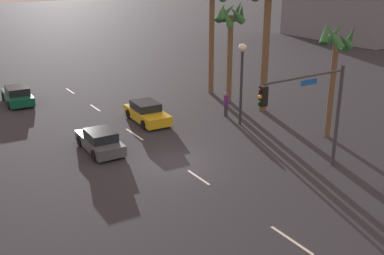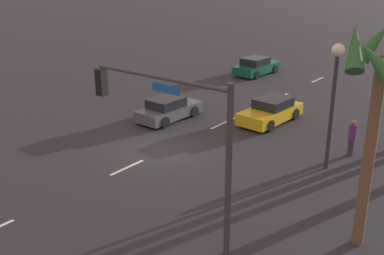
# 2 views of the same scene
# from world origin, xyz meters

# --- Properties ---
(ground_plane) EXTENTS (220.00, 220.00, 0.00)m
(ground_plane) POSITION_xyz_m (0.00, 0.00, 0.00)
(ground_plane) COLOR #28282D
(lane_stripe_0) EXTENTS (2.03, 0.14, 0.01)m
(lane_stripe_0) POSITION_xyz_m (-18.00, 0.00, 0.01)
(lane_stripe_0) COLOR silver
(lane_stripe_0) RESTS_ON ground_plane
(lane_stripe_1) EXTENTS (1.96, 0.14, 0.01)m
(lane_stripe_1) POSITION_xyz_m (-12.18, 0.00, 0.01)
(lane_stripe_1) COLOR silver
(lane_stripe_1) RESTS_ON ground_plane
(lane_stripe_2) EXTENTS (2.46, 0.14, 0.01)m
(lane_stripe_2) POSITION_xyz_m (-5.29, 0.00, 0.01)
(lane_stripe_2) COLOR silver
(lane_stripe_2) RESTS_ON ground_plane
(lane_stripe_3) EXTENTS (2.05, 0.14, 0.01)m
(lane_stripe_3) POSITION_xyz_m (2.37, 0.00, 0.01)
(lane_stripe_3) COLOR silver
(lane_stripe_3) RESTS_ON ground_plane
(lane_stripe_4) EXTENTS (2.43, 0.14, 0.01)m
(lane_stripe_4) POSITION_xyz_m (9.33, 0.00, 0.01)
(lane_stripe_4) COLOR silver
(lane_stripe_4) RESTS_ON ground_plane
(car_0) EXTENTS (4.44, 2.12, 1.36)m
(car_0) POSITION_xyz_m (-7.23, 1.94, 0.63)
(car_0) COLOR gold
(car_0) RESTS_ON ground_plane
(car_1) EXTENTS (4.38, 2.10, 1.38)m
(car_1) POSITION_xyz_m (-16.68, -4.69, 0.63)
(car_1) COLOR #0F5138
(car_1) RESTS_ON ground_plane
(car_2) EXTENTS (4.16, 1.94, 1.32)m
(car_2) POSITION_xyz_m (-3.89, -2.92, 0.61)
(car_2) COLOR #474C51
(car_2) RESTS_ON ground_plane
(traffic_signal) EXTENTS (0.33, 5.79, 5.66)m
(traffic_signal) POSITION_xyz_m (5.05, 5.17, 3.91)
(traffic_signal) COLOR #38383D
(traffic_signal) RESTS_ON ground_plane
(streetlamp) EXTENTS (0.56, 0.56, 5.63)m
(streetlamp) POSITION_xyz_m (-3.17, 7.08, 3.99)
(streetlamp) COLOR #2D2D33
(streetlamp) RESTS_ON ground_plane
(pedestrian_2) EXTENTS (0.44, 0.44, 1.79)m
(pedestrian_2) POSITION_xyz_m (-5.25, 7.39, 0.94)
(pedestrian_2) COLOR #333338
(pedestrian_2) RESTS_ON ground_plane
(palm_tree_0) EXTENTS (2.49, 2.50, 7.95)m
(palm_tree_0) POSITION_xyz_m (-8.02, 9.70, 6.05)
(palm_tree_0) COLOR brown
(palm_tree_0) RESTS_ON ground_plane
(palm_tree_1) EXTENTS (2.55, 2.62, 9.55)m
(palm_tree_1) POSITION_xyz_m (-10.92, 10.03, 6.91)
(palm_tree_1) COLOR brown
(palm_tree_1) RESTS_ON ground_plane
(palm_tree_2) EXTENTS (2.55, 2.70, 9.90)m
(palm_tree_2) POSITION_xyz_m (-4.83, 10.46, 6.80)
(palm_tree_2) COLOR brown
(palm_tree_2) RESTS_ON ground_plane
(palm_tree_3) EXTENTS (2.29, 2.58, 7.38)m
(palm_tree_3) POSITION_xyz_m (1.82, 10.33, 5.57)
(palm_tree_3) COLOR brown
(palm_tree_3) RESTS_ON ground_plane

